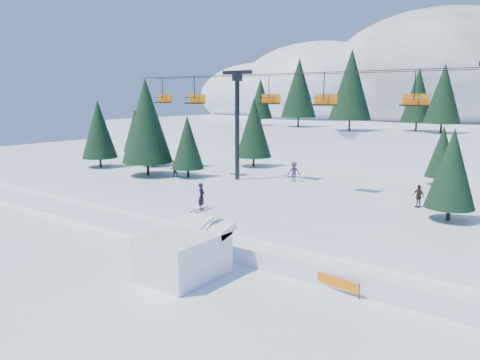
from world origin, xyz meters
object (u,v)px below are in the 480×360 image
Objects in this scene: chairlift at (331,110)px; banner_far at (432,296)px; jump_kicker at (185,254)px; banner_near at (336,282)px.

chairlift is 18.95m from banner_far.
chairlift reaches higher than banner_far.
jump_kicker is 18.32m from chairlift.
jump_kicker is at bearing -93.65° from chairlift.
chairlift is (1.05, 16.47, 7.94)m from jump_kicker.
banner_near is (8.16, 3.26, -0.84)m from jump_kicker.
banner_far is (11.74, -12.02, -8.78)m from chairlift.
chairlift reaches higher than banner_near.
chairlift is 17.38m from banner_near.
banner_far is at bearing 19.21° from jump_kicker.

